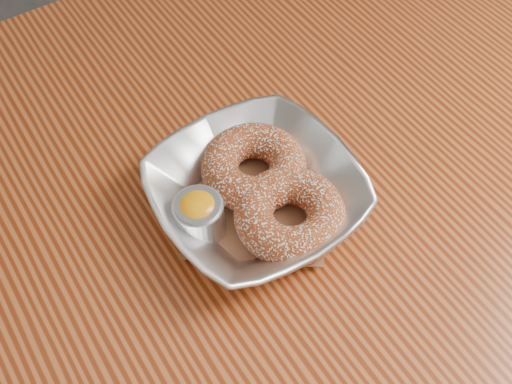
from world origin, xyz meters
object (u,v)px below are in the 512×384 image
table (279,198)px  donut_front (290,215)px  donut_back (254,167)px  serving_bowl (256,194)px  ramekin (199,215)px

table → donut_front: (-0.06, -0.09, 0.13)m
donut_back → donut_front: same height
serving_bowl → donut_front: (0.01, -0.04, 0.00)m
serving_bowl → ramekin: bearing=176.0°
ramekin → table: bearing=18.9°
donut_front → table: bearing=58.9°
table → serving_bowl: serving_bowl is taller
table → ramekin: ramekin is taller
table → ramekin: 0.20m
donut_back → donut_front: bearing=-92.6°
donut_back → donut_front: 0.07m
donut_back → ramekin: (-0.08, -0.02, 0.00)m
table → ramekin: size_ratio=22.94×
serving_bowl → donut_back: serving_bowl is taller
donut_back → donut_front: (-0.00, -0.07, 0.00)m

